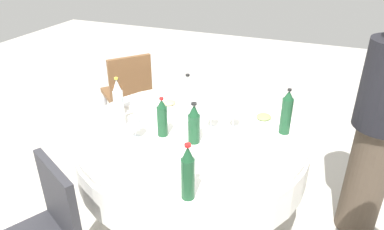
% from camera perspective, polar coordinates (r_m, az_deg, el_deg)
% --- Properties ---
extents(ground_plane, '(10.00, 10.00, 0.00)m').
position_cam_1_polar(ground_plane, '(2.73, 0.00, -15.95)').
color(ground_plane, '#B7B2A8').
extents(dining_table, '(1.47, 1.47, 0.74)m').
position_cam_1_polar(dining_table, '(2.36, 0.00, -5.41)').
color(dining_table, white).
rests_on(dining_table, ground_plane).
extents(bottle_clear_near, '(0.06, 0.06, 0.33)m').
position_cam_1_polar(bottle_clear_near, '(2.31, -11.60, 1.80)').
color(bottle_clear_near, silver).
rests_on(bottle_clear_near, dining_table).
extents(bottle_dark_green_north, '(0.07, 0.07, 0.30)m').
position_cam_1_polar(bottle_dark_green_north, '(2.26, 14.81, 0.35)').
color(bottle_dark_green_north, '#194728').
rests_on(bottle_dark_green_north, dining_table).
extents(bottle_brown_right, '(0.07, 0.07, 0.27)m').
position_cam_1_polar(bottle_brown_right, '(2.47, -11.68, 2.71)').
color(bottle_brown_right, '#593314').
rests_on(bottle_brown_right, dining_table).
extents(bottle_dark_green_inner, '(0.06, 0.06, 0.30)m').
position_cam_1_polar(bottle_dark_green_inner, '(1.66, -0.66, -9.27)').
color(bottle_dark_green_inner, '#194728').
rests_on(bottle_dark_green_inner, dining_table).
extents(bottle_dark_green_front, '(0.07, 0.07, 0.26)m').
position_cam_1_polar(bottle_dark_green_front, '(2.09, 0.32, -1.48)').
color(bottle_dark_green_front, '#194728').
rests_on(bottle_dark_green_front, dining_table).
extents(bottle_clear_outer, '(0.06, 0.06, 0.31)m').
position_cam_1_polar(bottle_clear_outer, '(2.36, -0.68, 2.69)').
color(bottle_clear_outer, silver).
rests_on(bottle_clear_outer, dining_table).
extents(bottle_dark_green_south, '(0.06, 0.06, 0.25)m').
position_cam_1_polar(bottle_dark_green_south, '(2.17, -4.77, -0.49)').
color(bottle_dark_green_south, '#194728').
rests_on(bottle_dark_green_south, dining_table).
extents(wine_glass_inner, '(0.06, 0.06, 0.15)m').
position_cam_1_polar(wine_glass_inner, '(2.27, 6.62, 0.29)').
color(wine_glass_inner, white).
rests_on(wine_glass_inner, dining_table).
extents(wine_glass_front, '(0.07, 0.07, 0.14)m').
position_cam_1_polar(wine_glass_front, '(2.18, -9.11, -1.39)').
color(wine_glass_front, white).
rests_on(wine_glass_front, dining_table).
extents(wine_glass_outer, '(0.07, 0.07, 0.15)m').
position_cam_1_polar(wine_glass_outer, '(2.26, 3.03, 0.27)').
color(wine_glass_outer, white).
rests_on(wine_glass_outer, dining_table).
extents(plate_left, '(0.25, 0.25, 0.04)m').
position_cam_1_polar(plate_left, '(2.43, 11.32, -0.57)').
color(plate_left, white).
rests_on(plate_left, dining_table).
extents(plate_mid, '(0.22, 0.22, 0.04)m').
position_cam_1_polar(plate_mid, '(2.58, -3.62, 1.67)').
color(plate_mid, white).
rests_on(plate_mid, dining_table).
extents(plate_far, '(0.21, 0.21, 0.02)m').
position_cam_1_polar(plate_far, '(1.95, 6.90, -8.03)').
color(plate_far, white).
rests_on(plate_far, dining_table).
extents(plate_west, '(0.21, 0.21, 0.02)m').
position_cam_1_polar(plate_west, '(1.96, -5.43, -7.74)').
color(plate_west, white).
rests_on(plate_west, dining_table).
extents(spoon_north, '(0.18, 0.05, 0.00)m').
position_cam_1_polar(spoon_north, '(2.09, -12.55, -5.99)').
color(spoon_north, silver).
rests_on(spoon_north, dining_table).
extents(knife_right, '(0.12, 0.15, 0.00)m').
position_cam_1_polar(knife_right, '(2.15, 13.36, -5.13)').
color(knife_right, silver).
rests_on(knife_right, dining_table).
extents(knife_inner, '(0.06, 0.18, 0.00)m').
position_cam_1_polar(knife_inner, '(2.74, 4.69, 3.01)').
color(knife_inner, silver).
rests_on(knife_inner, dining_table).
extents(folded_napkin, '(0.14, 0.14, 0.02)m').
position_cam_1_polar(folded_napkin, '(2.63, -9.63, 1.78)').
color(folded_napkin, white).
rests_on(folded_napkin, dining_table).
extents(person_north, '(0.34, 0.34, 1.56)m').
position_cam_1_polar(person_north, '(2.46, 27.86, -1.49)').
color(person_north, '#4C3F33').
rests_on(person_north, ground_plane).
extents(chair_outer, '(0.56, 0.56, 0.87)m').
position_cam_1_polar(chair_outer, '(3.47, -10.12, 4.01)').
color(chair_outer, brown).
rests_on(chair_outer, ground_plane).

